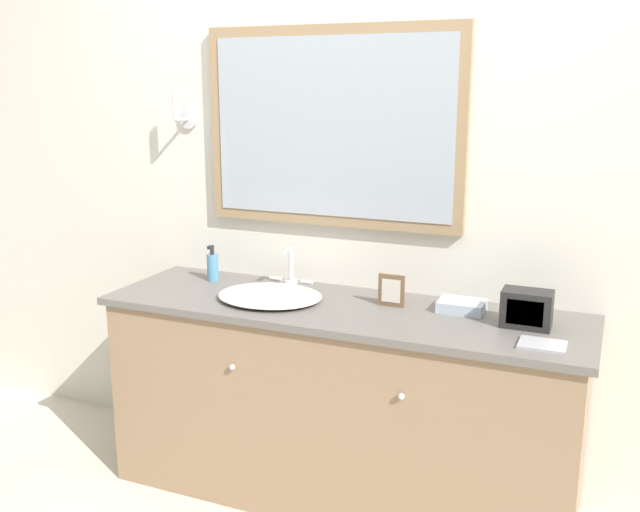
% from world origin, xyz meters
% --- Properties ---
extents(wall_back, '(8.00, 0.18, 2.55)m').
position_xyz_m(wall_back, '(-0.00, 0.65, 1.28)').
color(wall_back, silver).
rests_on(wall_back, ground_plane).
extents(vanity_counter, '(1.97, 0.59, 0.85)m').
position_xyz_m(vanity_counter, '(0.00, 0.33, 0.43)').
color(vanity_counter, '#937556').
rests_on(vanity_counter, ground_plane).
extents(sink_basin, '(0.44, 0.42, 0.18)m').
position_xyz_m(sink_basin, '(-0.31, 0.31, 0.87)').
color(sink_basin, silver).
rests_on(sink_basin, vanity_counter).
extents(soap_bottle, '(0.05, 0.05, 0.16)m').
position_xyz_m(soap_bottle, '(-0.68, 0.46, 0.91)').
color(soap_bottle, teal).
rests_on(soap_bottle, vanity_counter).
extents(appliance_box, '(0.18, 0.11, 0.14)m').
position_xyz_m(appliance_box, '(0.72, 0.37, 0.92)').
color(appliance_box, black).
rests_on(appliance_box, vanity_counter).
extents(picture_frame, '(0.11, 0.01, 0.13)m').
position_xyz_m(picture_frame, '(0.19, 0.41, 0.91)').
color(picture_frame, brown).
rests_on(picture_frame, vanity_counter).
extents(hand_towel_near_sink, '(0.18, 0.14, 0.04)m').
position_xyz_m(hand_towel_near_sink, '(0.46, 0.46, 0.87)').
color(hand_towel_near_sink, '#A8B7C6').
rests_on(hand_towel_near_sink, vanity_counter).
extents(metal_tray, '(0.16, 0.12, 0.01)m').
position_xyz_m(metal_tray, '(0.80, 0.18, 0.85)').
color(metal_tray, '#ADADB2').
rests_on(metal_tray, vanity_counter).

